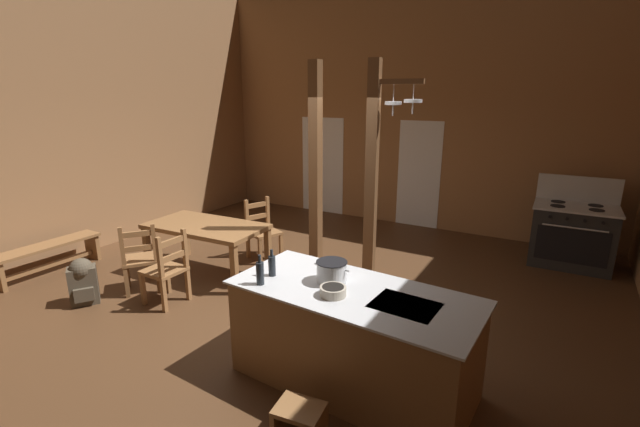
% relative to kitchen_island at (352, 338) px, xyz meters
% --- Properties ---
extents(ground_plane, '(8.60, 9.11, 0.10)m').
position_rel_kitchen_island_xyz_m(ground_plane, '(-1.41, 0.87, -0.51)').
color(ground_plane, '#4C301C').
extents(wall_back, '(8.60, 0.14, 4.61)m').
position_rel_kitchen_island_xyz_m(wall_back, '(-1.41, 5.09, 1.85)').
color(wall_back, '#93663F').
rests_on(wall_back, ground_plane).
extents(wall_left, '(0.14, 9.11, 4.61)m').
position_rel_kitchen_island_xyz_m(wall_left, '(-5.37, 0.87, 1.85)').
color(wall_left, '#93663F').
rests_on(wall_left, ground_plane).
extents(glazed_door_back_left, '(1.00, 0.01, 2.05)m').
position_rel_kitchen_island_xyz_m(glazed_door_back_left, '(-3.16, 5.02, 0.57)').
color(glazed_door_back_left, white).
rests_on(glazed_door_back_left, ground_plane).
extents(glazed_panel_back_right, '(0.84, 0.01, 2.05)m').
position_rel_kitchen_island_xyz_m(glazed_panel_back_right, '(-1.02, 5.02, 0.57)').
color(glazed_panel_back_right, white).
rests_on(glazed_panel_back_right, ground_plane).
extents(kitchen_island, '(2.21, 1.09, 0.92)m').
position_rel_kitchen_island_xyz_m(kitchen_island, '(0.00, 0.00, 0.00)').
color(kitchen_island, brown).
rests_on(kitchen_island, ground_plane).
extents(stove_range, '(1.15, 0.84, 1.32)m').
position_rel_kitchen_island_xyz_m(stove_range, '(1.65, 4.22, 0.02)').
color(stove_range, '#262626').
rests_on(stove_range, ground_plane).
extents(support_post_with_pot_rack, '(0.67, 0.26, 2.96)m').
position_rel_kitchen_island_xyz_m(support_post_with_pot_rack, '(-0.66, 1.95, 1.13)').
color(support_post_with_pot_rack, brown).
rests_on(support_post_with_pot_rack, ground_plane).
extents(support_post_center, '(0.14, 0.14, 2.96)m').
position_rel_kitchen_island_xyz_m(support_post_center, '(-1.46, 1.84, 1.02)').
color(support_post_center, brown).
rests_on(support_post_center, ground_plane).
extents(step_stool, '(0.39, 0.32, 0.30)m').
position_rel_kitchen_island_xyz_m(step_stool, '(-0.04, -0.82, -0.28)').
color(step_stool, olive).
rests_on(step_stool, ground_plane).
extents(dining_table, '(1.74, 0.99, 0.74)m').
position_rel_kitchen_island_xyz_m(dining_table, '(-2.92, 1.22, 0.19)').
color(dining_table, brown).
rests_on(dining_table, ground_plane).
extents(ladderback_chair_near_window, '(0.62, 0.62, 0.95)m').
position_rel_kitchen_island_xyz_m(ladderback_chair_near_window, '(-3.24, 0.33, -0.01)').
color(ladderback_chair_near_window, olive).
rests_on(ladderback_chair_near_window, ground_plane).
extents(ladderback_chair_by_post, '(0.57, 0.57, 0.95)m').
position_rel_kitchen_island_xyz_m(ladderback_chair_by_post, '(-2.60, 2.11, -0.01)').
color(ladderback_chair_by_post, olive).
rests_on(ladderback_chair_by_post, ground_plane).
extents(ladderback_chair_at_table_end, '(0.45, 0.45, 0.95)m').
position_rel_kitchen_island_xyz_m(ladderback_chair_at_table_end, '(-2.66, 0.26, -0.01)').
color(ladderback_chair_at_table_end, olive).
rests_on(ladderback_chair_at_table_end, ground_plane).
extents(bench_along_left_wall, '(0.37, 1.46, 0.44)m').
position_rel_kitchen_island_xyz_m(bench_along_left_wall, '(-4.93, 0.05, -0.15)').
color(bench_along_left_wall, brown).
rests_on(bench_along_left_wall, ground_plane).
extents(backpack, '(0.38, 0.39, 0.60)m').
position_rel_kitchen_island_xyz_m(backpack, '(-3.58, -0.27, -0.14)').
color(backpack, '#4C4233').
rests_on(backpack, ground_plane).
extents(stockpot_on_counter, '(0.35, 0.28, 0.19)m').
position_rel_kitchen_island_xyz_m(stockpot_on_counter, '(-0.25, 0.07, 0.56)').
color(stockpot_on_counter, silver).
rests_on(stockpot_on_counter, kitchen_island).
extents(mixing_bowl_on_counter, '(0.23, 0.23, 0.08)m').
position_rel_kitchen_island_xyz_m(mixing_bowl_on_counter, '(-0.11, -0.17, 0.50)').
color(mixing_bowl_on_counter, '#B2A893').
rests_on(mixing_bowl_on_counter, kitchen_island).
extents(bottle_tall_on_counter, '(0.07, 0.07, 0.26)m').
position_rel_kitchen_island_xyz_m(bottle_tall_on_counter, '(-0.79, -0.09, 0.56)').
color(bottle_tall_on_counter, '#1E2328').
rests_on(bottle_tall_on_counter, kitchen_island).
extents(bottle_short_on_counter, '(0.07, 0.07, 0.28)m').
position_rel_kitchen_island_xyz_m(bottle_short_on_counter, '(-0.77, -0.29, 0.57)').
color(bottle_short_on_counter, '#1E2328').
rests_on(bottle_short_on_counter, kitchen_island).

